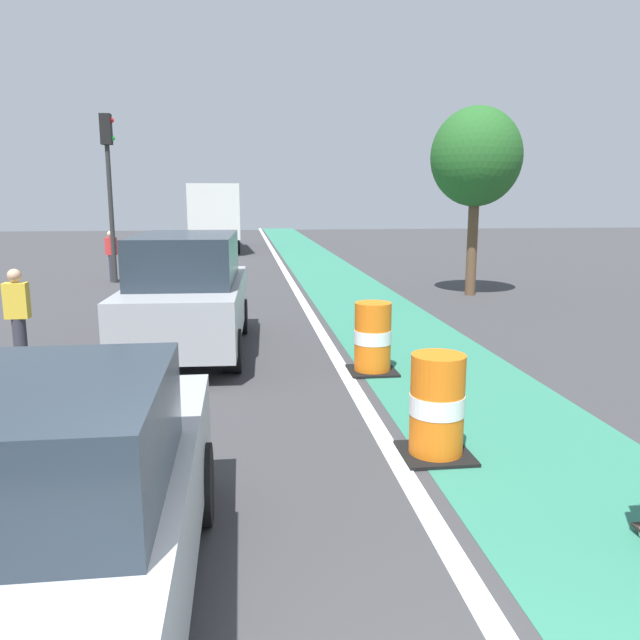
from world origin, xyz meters
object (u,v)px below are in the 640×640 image
parked_suv_second (188,293)px  traffic_barrel_front (437,407)px  parked_sedan_nearest (33,515)px  traffic_barrel_mid (373,339)px  delivery_truck_down_block (212,213)px  pedestrian_waiting (112,255)px  pedestrian_crossing (18,318)px  street_tree_sidewalk (476,158)px  traffic_light_corner (109,168)px

parked_suv_second → traffic_barrel_front: bearing=-59.5°
parked_sedan_nearest → traffic_barrel_front: bearing=37.1°
parked_sedan_nearest → traffic_barrel_mid: bearing=60.4°
traffic_barrel_front → delivery_truck_down_block: delivery_truck_down_block is taller
pedestrian_waiting → pedestrian_crossing: bearing=-86.3°
traffic_barrel_mid → street_tree_sidewalk: street_tree_sidewalk is taller
pedestrian_crossing → traffic_light_corner: bearing=93.1°
street_tree_sidewalk → parked_sedan_nearest: bearing=-119.9°
traffic_light_corner → pedestrian_waiting: size_ratio=3.17×
traffic_barrel_front → traffic_barrel_mid: size_ratio=1.00×
pedestrian_waiting → traffic_barrel_mid: bearing=-61.9°
parked_suv_second → traffic_light_corner: 10.17m
traffic_barrel_mid → traffic_light_corner: (-5.92, 11.11, 2.97)m
traffic_barrel_front → pedestrian_crossing: (-5.36, 3.84, 0.33)m
parked_sedan_nearest → delivery_truck_down_block: 28.69m
street_tree_sidewalk → traffic_barrel_mid: bearing=-120.2°
parked_suv_second → pedestrian_waiting: 10.09m
parked_sedan_nearest → traffic_barrel_mid: size_ratio=3.77×
delivery_truck_down_block → traffic_light_corner: size_ratio=1.51×
traffic_light_corner → pedestrian_waiting: traffic_light_corner is taller
street_tree_sidewalk → pedestrian_waiting: bearing=158.9°
parked_suv_second → pedestrian_crossing: bearing=-155.9°
pedestrian_waiting → parked_sedan_nearest: bearing=-80.6°
traffic_barrel_front → pedestrian_waiting: 15.73m
parked_sedan_nearest → pedestrian_waiting: parked_sedan_nearest is taller
parked_sedan_nearest → delivery_truck_down_block: (-0.16, 28.67, 1.01)m
parked_suv_second → traffic_barrel_front: (2.91, -4.94, -0.50)m
delivery_truck_down_block → pedestrian_crossing: 22.50m
parked_sedan_nearest → pedestrian_crossing: 6.63m
parked_sedan_nearest → street_tree_sidewalk: size_ratio=0.82×
traffic_light_corner → delivery_truck_down_block: bearing=77.9°
traffic_barrel_mid → pedestrian_crossing: size_ratio=0.68×
street_tree_sidewalk → traffic_barrel_front: bearing=-112.0°
parked_suv_second → traffic_barrel_mid: parked_suv_second is taller
traffic_barrel_front → pedestrian_crossing: 6.60m
delivery_truck_down_block → pedestrian_waiting: 12.04m
traffic_barrel_mid → traffic_light_corner: bearing=118.1°
traffic_light_corner → parked_sedan_nearest: bearing=-80.8°
traffic_light_corner → pedestrian_waiting: 2.65m
traffic_barrel_front → street_tree_sidewalk: bearing=68.0°
delivery_truck_down_block → pedestrian_waiting: (-2.66, -11.70, -0.98)m
traffic_barrel_mid → parked_sedan_nearest: bearing=-119.6°
pedestrian_waiting → street_tree_sidewalk: bearing=-21.1°
traffic_barrel_mid → pedestrian_crossing: pedestrian_crossing is taller
parked_suv_second → pedestrian_crossing: 2.69m
street_tree_sidewalk → pedestrian_crossing: bearing=-145.1°
parked_suv_second → pedestrian_crossing: size_ratio=2.90×
traffic_light_corner → street_tree_sidewalk: (10.18, -3.79, 0.17)m
pedestrian_crossing → street_tree_sidewalk: size_ratio=0.32×
parked_sedan_nearest → traffic_barrel_front: (3.22, 2.44, -0.30)m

